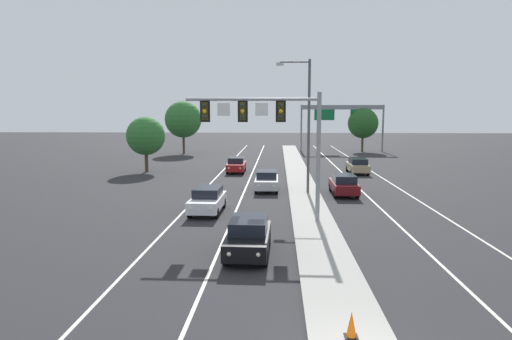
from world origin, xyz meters
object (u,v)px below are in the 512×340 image
tree_far_left_b (183,119)px  car_oncoming_red (236,165)px  car_oncoming_black (249,236)px  overhead_signal_mast (271,126)px  traffic_cone_median_nose (351,325)px  tree_far_right_a (363,123)px  car_receding_tan (358,166)px  car_receding_darkred (344,184)px  tree_far_left_a (146,136)px  street_lamp_median (306,118)px  car_oncoming_silver (267,180)px  highway_sign_gantry (342,113)px  car_oncoming_white (208,200)px

tree_far_left_b → car_oncoming_red: bearing=-64.5°
car_oncoming_black → tree_far_left_b: 50.18m
overhead_signal_mast → tree_far_left_b: (-13.99, 42.43, -0.28)m
traffic_cone_median_nose → tree_far_right_a: (11.56, 60.82, 4.06)m
overhead_signal_mast → car_receding_tan: 23.27m
car_receding_darkred → tree_far_left_a: 22.82m
street_lamp_median → car_receding_darkred: size_ratio=2.24×
car_receding_darkred → car_oncoming_silver: bearing=163.4°
street_lamp_median → tree_far_left_a: 20.31m
car_oncoming_black → tree_far_right_a: 55.48m
tree_far_left_a → car_oncoming_silver: bearing=-39.5°
car_oncoming_red → car_receding_tan: 12.56m
car_oncoming_silver → car_receding_darkred: (5.90, -1.76, 0.00)m
car_receding_darkred → highway_sign_gantry: bearing=82.3°
car_oncoming_black → highway_sign_gantry: highway_sign_gantry is taller
car_oncoming_white → car_oncoming_red: 19.03m
traffic_cone_median_nose → highway_sign_gantry: size_ratio=0.06×
car_receding_darkred → tree_far_right_a: (8.56, 38.66, 3.75)m
car_oncoming_white → traffic_cone_median_nose: bearing=-67.8°
overhead_signal_mast → car_receding_tan: bearing=67.9°
car_receding_darkred → traffic_cone_median_nose: bearing=-97.7°
car_oncoming_red → car_receding_tan: bearing=-1.3°
highway_sign_gantry → overhead_signal_mast: bearing=-102.6°
car_oncoming_white → tree_far_right_a: (17.96, 45.15, 3.75)m
car_oncoming_black → car_oncoming_white: size_ratio=1.00×
car_oncoming_black → car_receding_darkred: 15.96m
overhead_signal_mast → car_receding_darkred: overhead_signal_mast is taller
street_lamp_median → tree_far_right_a: size_ratio=1.43×
car_receding_tan → tree_far_left_a: size_ratio=0.77×
overhead_signal_mast → car_oncoming_black: size_ratio=1.67×
tree_far_right_a → car_receding_tan: bearing=-101.5°
highway_sign_gantry → car_receding_darkred: bearing=-97.7°
car_oncoming_black → car_receding_darkred: same height
car_oncoming_white → car_oncoming_silver: 8.95m
car_oncoming_white → overhead_signal_mast: bearing=-30.6°
car_oncoming_silver → highway_sign_gantry: highway_sign_gantry is taller
car_oncoming_black → car_receding_tan: bearing=70.6°
car_oncoming_white → tree_far_right_a: bearing=68.3°
car_receding_darkred → street_lamp_median: bearing=178.9°
tree_far_left_a → traffic_cone_median_nose: bearing=-65.3°
tree_far_right_a → car_oncoming_black: bearing=-105.6°
car_oncoming_white → tree_far_left_b: (-9.99, 40.06, 4.40)m
car_oncoming_red → tree_far_right_a: tree_far_right_a is taller
car_receding_tan → highway_sign_gantry: (2.03, 26.28, 5.34)m
car_oncoming_red → traffic_cone_median_nose: (6.37, -34.70, -0.31)m
car_receding_darkred → tree_far_right_a: bearing=77.5°
car_oncoming_silver → tree_far_left_b: size_ratio=0.56×
tree_far_right_a → tree_far_left_b: bearing=-169.7°
car_oncoming_silver → car_receding_darkred: size_ratio=1.00×
car_oncoming_red → car_receding_darkred: same height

